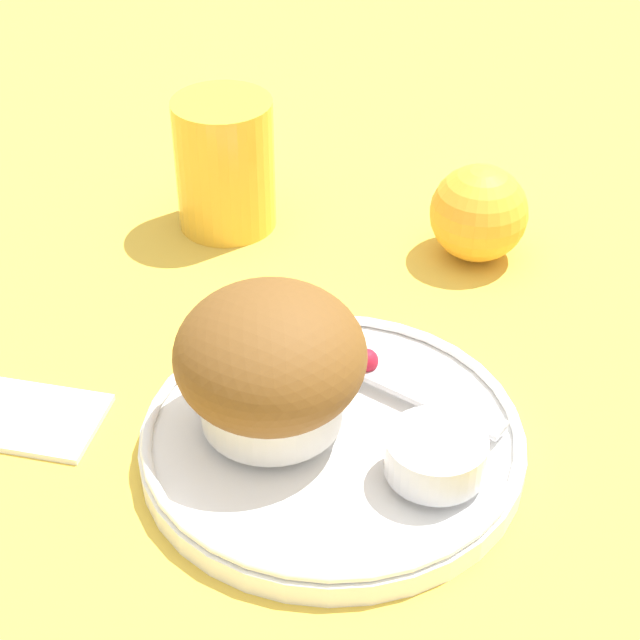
% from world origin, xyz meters
% --- Properties ---
extents(ground_plane, '(3.00, 3.00, 0.00)m').
position_xyz_m(ground_plane, '(0.00, 0.00, 0.00)').
color(ground_plane, gold).
extents(plate, '(0.21, 0.21, 0.02)m').
position_xyz_m(plate, '(0.02, -0.01, 0.01)').
color(plate, white).
rests_on(plate, ground_plane).
extents(muffin, '(0.10, 0.10, 0.08)m').
position_xyz_m(muffin, '(-0.02, -0.01, 0.06)').
color(muffin, silver).
rests_on(muffin, plate).
extents(cream_ramekin, '(0.05, 0.05, 0.02)m').
position_xyz_m(cream_ramekin, '(0.08, -0.03, 0.03)').
color(cream_ramekin, silver).
rests_on(cream_ramekin, plate).
extents(berry_pair, '(0.03, 0.01, 0.01)m').
position_xyz_m(berry_pair, '(0.02, 0.05, 0.03)').
color(berry_pair, '#B7192D').
rests_on(berry_pair, plate).
extents(butter_knife, '(0.18, 0.09, 0.00)m').
position_xyz_m(butter_knife, '(0.02, 0.05, 0.02)').
color(butter_knife, silver).
rests_on(butter_knife, plate).
extents(orange_fruit, '(0.07, 0.07, 0.07)m').
position_xyz_m(orange_fruit, '(0.07, 0.21, 0.03)').
color(orange_fruit, '#F4A82D').
rests_on(orange_fruit, ground_plane).
extents(juice_glass, '(0.07, 0.07, 0.10)m').
position_xyz_m(juice_glass, '(-0.11, 0.22, 0.05)').
color(juice_glass, gold).
rests_on(juice_glass, ground_plane).
extents(folded_napkin, '(0.10, 0.06, 0.01)m').
position_xyz_m(folded_napkin, '(-0.17, -0.02, 0.00)').
color(folded_napkin, white).
rests_on(folded_napkin, ground_plane).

